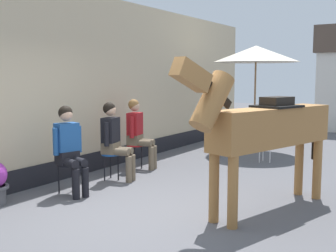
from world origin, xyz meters
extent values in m
plane|color=#56565B|center=(0.00, 3.00, 0.00)|extent=(40.00, 40.00, 0.00)
cube|color=#CCB793|center=(-2.55, 1.50, 1.70)|extent=(0.30, 14.00, 3.40)
cube|color=black|center=(-2.53, 1.50, 0.18)|extent=(0.34, 14.00, 0.36)
cylinder|color=black|center=(-1.64, 0.19, 0.46)|extent=(0.34, 0.34, 0.03)
cylinder|color=black|center=(-1.50, 0.15, 0.22)|extent=(0.02, 0.02, 0.45)
cylinder|color=black|center=(-1.67, 0.33, 0.22)|extent=(0.02, 0.02, 0.45)
cylinder|color=black|center=(-1.73, 0.09, 0.22)|extent=(0.02, 0.02, 0.45)
cube|color=black|center=(-1.64, 0.19, 0.58)|extent=(0.31, 0.37, 0.20)
cube|color=#1E4C8C|center=(-1.64, 0.19, 0.90)|extent=(0.30, 0.39, 0.44)
sphere|color=tan|center=(-1.64, 0.19, 1.25)|extent=(0.20, 0.20, 0.20)
sphere|color=black|center=(-1.66, 0.20, 1.28)|extent=(0.22, 0.22, 0.22)
cylinder|color=black|center=(-1.43, 0.22, 0.53)|extent=(0.40, 0.22, 0.13)
cylinder|color=black|center=(-1.25, 0.17, 0.23)|extent=(0.11, 0.11, 0.46)
cylinder|color=black|center=(-1.47, 0.06, 0.53)|extent=(0.40, 0.22, 0.13)
cylinder|color=black|center=(-1.29, 0.02, 0.23)|extent=(0.11, 0.11, 0.46)
cylinder|color=#1E4C8C|center=(-1.57, 0.38, 0.85)|extent=(0.09, 0.09, 0.42)
cylinder|color=#1E4C8C|center=(-1.67, -0.01, 0.85)|extent=(0.09, 0.09, 0.42)
cylinder|color=#194C99|center=(-1.63, 1.24, 0.46)|extent=(0.34, 0.34, 0.03)
cylinder|color=black|center=(-1.49, 1.28, 0.22)|extent=(0.02, 0.02, 0.45)
cylinder|color=black|center=(-1.72, 1.35, 0.22)|extent=(0.02, 0.02, 0.45)
cylinder|color=black|center=(-1.67, 1.11, 0.22)|extent=(0.02, 0.02, 0.45)
cube|color=brown|center=(-1.63, 1.24, 0.58)|extent=(0.31, 0.37, 0.20)
cube|color=black|center=(-1.63, 1.24, 0.90)|extent=(0.29, 0.38, 0.44)
sphere|color=tan|center=(-1.63, 1.24, 1.25)|extent=(0.20, 0.20, 0.20)
sphere|color=black|center=(-1.65, 1.24, 1.28)|extent=(0.22, 0.22, 0.22)
cylinder|color=brown|center=(-1.46, 1.36, 0.53)|extent=(0.40, 0.21, 0.13)
cylinder|color=brown|center=(-1.28, 1.41, 0.23)|extent=(0.11, 0.11, 0.46)
cylinder|color=brown|center=(-1.42, 1.21, 0.53)|extent=(0.40, 0.21, 0.13)
cylinder|color=brown|center=(-1.24, 1.25, 0.23)|extent=(0.11, 0.11, 0.46)
cylinder|color=black|center=(-1.65, 1.44, 0.85)|extent=(0.09, 0.09, 0.42)
cylinder|color=black|center=(-1.56, 1.05, 0.85)|extent=(0.09, 0.09, 0.42)
cylinder|color=red|center=(-1.85, 2.26, 0.46)|extent=(0.34, 0.34, 0.03)
cylinder|color=black|center=(-1.71, 2.29, 0.22)|extent=(0.02, 0.02, 0.45)
cylinder|color=black|center=(-1.94, 2.36, 0.22)|extent=(0.02, 0.02, 0.45)
cylinder|color=black|center=(-1.89, 2.13, 0.22)|extent=(0.02, 0.02, 0.45)
cube|color=brown|center=(-1.85, 2.26, 0.58)|extent=(0.31, 0.37, 0.20)
cube|color=maroon|center=(-1.85, 2.26, 0.90)|extent=(0.29, 0.38, 0.44)
sphere|color=tan|center=(-1.85, 2.26, 1.25)|extent=(0.20, 0.20, 0.20)
sphere|color=olive|center=(-1.87, 2.26, 1.28)|extent=(0.22, 0.22, 0.22)
cylinder|color=brown|center=(-1.68, 2.38, 0.53)|extent=(0.40, 0.21, 0.13)
cylinder|color=brown|center=(-1.50, 2.42, 0.23)|extent=(0.11, 0.11, 0.46)
cylinder|color=brown|center=(-1.64, 2.23, 0.53)|extent=(0.40, 0.21, 0.13)
cylinder|color=brown|center=(-1.46, 2.27, 0.23)|extent=(0.11, 0.11, 0.46)
cylinder|color=maroon|center=(-1.87, 2.46, 0.85)|extent=(0.09, 0.09, 0.42)
cylinder|color=maroon|center=(-1.78, 2.07, 0.85)|extent=(0.09, 0.09, 0.42)
cube|color=#9E6B38|center=(1.34, 1.10, 1.16)|extent=(1.06, 2.23, 0.52)
cylinder|color=#9E6B38|center=(1.20, 0.12, 0.45)|extent=(0.13, 0.13, 0.90)
cylinder|color=#9E6B38|center=(0.91, 0.21, 0.45)|extent=(0.13, 0.13, 0.90)
cylinder|color=#9E6B38|center=(1.77, 1.98, 0.45)|extent=(0.13, 0.13, 0.90)
cylinder|color=#9E6B38|center=(1.47, 2.07, 0.45)|extent=(0.13, 0.13, 0.90)
cylinder|color=#9E6B38|center=(0.99, -0.05, 1.55)|extent=(0.45, 0.69, 0.73)
cube|color=#9E6B38|center=(0.89, -0.37, 1.86)|extent=(0.33, 0.56, 0.40)
cube|color=black|center=(1.00, -0.03, 1.69)|extent=(0.22, 0.62, 0.48)
cylinder|color=black|center=(1.67, 2.19, 0.89)|extent=(0.12, 0.12, 0.65)
cube|color=black|center=(1.37, 1.20, 1.44)|extent=(0.65, 0.72, 0.03)
cube|color=black|center=(1.37, 1.20, 1.51)|extent=(0.40, 0.50, 0.12)
cylinder|color=black|center=(-0.57, 5.52, 0.03)|extent=(0.44, 0.44, 0.06)
cylinder|color=olive|center=(-0.57, 5.52, 1.10)|extent=(0.04, 0.04, 2.20)
cone|color=beige|center=(-0.57, 5.52, 2.38)|extent=(2.10, 2.10, 0.40)
cylinder|color=white|center=(0.16, 4.20, 0.45)|extent=(0.32, 0.32, 0.03)
cylinder|color=silver|center=(0.29, 4.20, 0.22)|extent=(0.02, 0.02, 0.43)
cylinder|color=silver|center=(0.09, 4.32, 0.22)|extent=(0.02, 0.02, 0.43)
cylinder|color=silver|center=(0.09, 4.09, 0.22)|extent=(0.02, 0.02, 0.43)
camera|label=1|loc=(3.21, -4.56, 1.85)|focal=45.72mm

